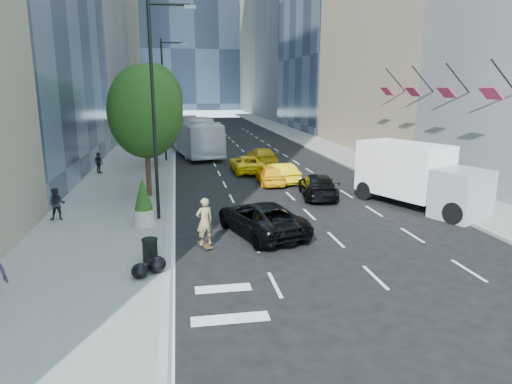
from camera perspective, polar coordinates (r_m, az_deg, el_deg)
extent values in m
plane|color=black|center=(19.46, 7.13, -6.08)|extent=(160.00, 160.00, 0.00)
cube|color=slate|center=(48.11, -13.95, 5.16)|extent=(6.00, 120.00, 0.15)
cube|color=slate|center=(50.41, 8.23, 5.76)|extent=(4.00, 120.00, 0.15)
cube|color=gray|center=(120.24, 3.85, 21.93)|extent=(20.00, 24.00, 50.00)
cylinder|color=black|center=(21.63, -12.68, 9.57)|extent=(0.16, 0.16, 10.00)
cylinder|color=black|center=(21.85, -10.80, 22.07)|extent=(1.80, 0.12, 0.12)
cube|color=#99998C|center=(21.85, -8.24, 21.89)|extent=(0.50, 0.22, 0.15)
cylinder|color=black|center=(39.60, -11.47, 11.06)|extent=(0.16, 0.16, 10.00)
cylinder|color=black|center=(39.73, -10.43, 17.90)|extent=(1.80, 0.12, 0.12)
cube|color=#99998C|center=(39.72, -9.06, 17.80)|extent=(0.50, 0.22, 0.15)
cylinder|color=black|center=(27.02, -13.32, 2.85)|extent=(0.30, 0.30, 3.15)
ellipsoid|color=#14320D|center=(26.66, -13.69, 9.75)|extent=(4.20, 4.20, 5.25)
cylinder|color=black|center=(36.89, -12.45, 5.72)|extent=(0.30, 0.30, 3.38)
ellipsoid|color=#14320D|center=(36.62, -12.72, 11.13)|extent=(4.50, 4.50, 5.62)
cylinder|color=black|center=(49.82, -11.81, 7.31)|extent=(0.30, 0.30, 2.93)
ellipsoid|color=#14320D|center=(49.63, -11.97, 10.78)|extent=(3.90, 3.90, 4.88)
cylinder|color=black|center=(57.69, -10.81, 9.23)|extent=(0.14, 0.14, 5.20)
imported|color=black|center=(57.61, -10.88, 10.82)|extent=(2.48, 0.53, 1.00)
cylinder|color=black|center=(27.23, 28.58, 12.57)|extent=(1.75, 0.08, 1.75)
cube|color=#A62651|center=(26.83, 27.27, 10.90)|extent=(0.64, 1.30, 0.64)
cylinder|color=black|center=(30.49, 23.89, 12.91)|extent=(1.75, 0.08, 1.75)
cube|color=#A62651|center=(30.14, 22.69, 11.41)|extent=(0.64, 1.30, 0.64)
cylinder|color=black|center=(33.92, 20.11, 13.13)|extent=(1.75, 0.08, 1.75)
cube|color=#A62651|center=(33.60, 19.02, 11.76)|extent=(0.64, 1.30, 0.64)
cylinder|color=black|center=(37.46, 17.04, 13.26)|extent=(1.75, 0.08, 1.75)
cube|color=#A62651|center=(37.17, 16.03, 12.02)|extent=(0.64, 1.30, 0.64)
imported|color=#7C6E4D|center=(18.33, -6.43, -4.09)|extent=(0.82, 0.67, 1.93)
imported|color=black|center=(19.95, 0.63, -3.30)|extent=(3.84, 5.71, 1.46)
imported|color=black|center=(26.91, 7.73, 0.79)|extent=(2.63, 4.99, 1.38)
imported|color=#FFB60D|center=(30.21, 1.80, 2.19)|extent=(1.64, 3.89, 1.31)
imported|color=yellow|center=(30.85, 2.88, 2.43)|extent=(2.22, 4.28, 1.34)
imported|color=yellow|center=(34.48, -1.18, 3.53)|extent=(2.31, 4.75, 1.30)
imported|color=#D2A30B|center=(37.88, 0.72, 4.48)|extent=(2.14, 4.94, 1.42)
imported|color=silver|center=(44.26, -7.75, 6.98)|extent=(4.92, 12.96, 3.52)
cube|color=white|center=(26.31, 17.95, 2.77)|extent=(4.22, 5.43, 2.83)
cube|color=gray|center=(24.42, 24.30, -0.27)|extent=(3.05, 2.88, 2.41)
cylinder|color=black|center=(23.45, 23.53, -2.43)|extent=(0.75, 1.11, 1.05)
cylinder|color=black|center=(25.28, 26.31, -1.64)|extent=(0.75, 1.11, 1.05)
cylinder|color=black|center=(26.85, 13.49, 0.16)|extent=(0.75, 1.11, 1.05)
cylinder|color=black|center=(28.46, 16.55, 0.70)|extent=(0.75, 1.11, 1.05)
imported|color=black|center=(23.47, -23.63, -1.41)|extent=(0.78, 0.62, 1.55)
imported|color=black|center=(35.20, -19.05, 3.46)|extent=(0.92, 0.89, 1.54)
cylinder|color=black|center=(17.04, -13.11, -7.15)|extent=(0.54, 0.54, 0.82)
cylinder|color=#B4AE95|center=(21.44, -13.80, -3.09)|extent=(0.94, 0.94, 0.75)
cone|color=#14320D|center=(21.16, -13.96, -0.17)|extent=(0.84, 0.84, 1.50)
ellipsoid|color=black|center=(16.09, -12.35, -8.81)|extent=(0.66, 0.73, 0.57)
ellipsoid|color=black|center=(15.76, -14.32, -9.54)|extent=(0.58, 0.64, 0.49)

